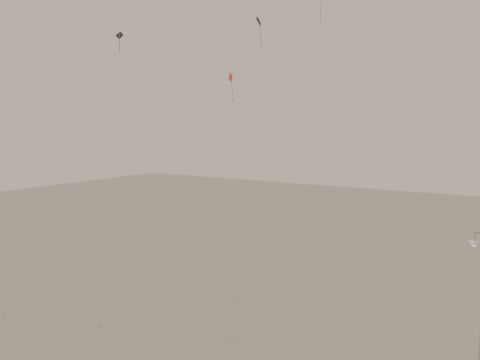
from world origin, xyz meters
The scene contains 4 objects.
kite_1 centered at (-6.77, 9.96, 16.62)m, with size 1.65×15.29×21.69m.
kite_3 centered at (-7.92, 6.05, 12.63)m, with size 6.41×13.41×17.14m.
kite_6 centered at (-15.72, 4.26, 13.95)m, with size 6.11×6.62×20.18m.
kite_7 centered at (-3.44, 15.26, 19.68)m, with size 4.82×6.06×24.16m.
Camera 1 is at (11.81, -18.40, 13.48)m, focal length 35.00 mm.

